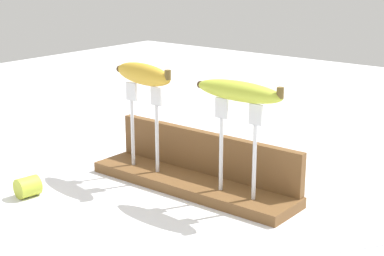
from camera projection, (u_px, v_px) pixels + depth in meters
The scene contains 9 objects.
ground_plane at pixel (192, 188), 1.15m from camera, with size 3.00×3.00×0.00m, color silver.
wooden_board at pixel (192, 184), 1.15m from camera, with size 0.43×0.10×0.02m, color brown.
board_backstop at pixel (206, 152), 1.17m from camera, with size 0.42×0.02×0.08m, color brown.
fork_stand_left at pixel (144, 119), 1.17m from camera, with size 0.09×0.01×0.17m.
fork_stand_right at pixel (238, 139), 1.04m from camera, with size 0.10×0.01×0.17m.
banana_raised_left at pixel (143, 74), 1.15m from camera, with size 0.16×0.06×0.04m.
banana_raised_right at pixel (239, 91), 1.02m from camera, with size 0.18×0.05×0.04m.
fork_fallen_near at pixel (312, 255), 0.89m from camera, with size 0.12×0.17×0.01m.
banana_chunk_near at pixel (28, 187), 1.11m from camera, with size 0.04×0.05×0.04m.
Camera 1 is at (0.67, -0.84, 0.43)m, focal length 56.39 mm.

